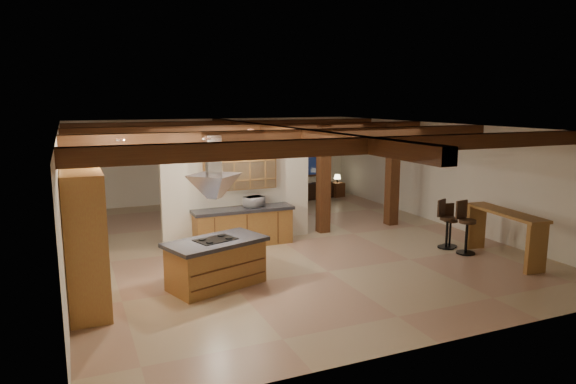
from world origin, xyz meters
name	(u,v)px	position (x,y,z in m)	size (l,w,h in m)	color
ground	(283,242)	(0.00, 0.00, 0.00)	(12.00, 12.00, 0.00)	tan
room_walls	(282,172)	(0.00, 0.00, 1.78)	(12.00, 12.00, 12.00)	silver
ceiling_beams	(282,132)	(0.00, 0.00, 2.76)	(10.00, 12.00, 0.28)	#3A1A0E
timber_posts	(359,165)	(2.50, 0.50, 1.76)	(2.50, 0.30, 2.90)	#3A1A0E
partition_wall	(238,199)	(-1.00, 0.50, 1.10)	(3.80, 0.18, 2.20)	silver
pantry_cabinet	(86,241)	(-4.67, -2.60, 1.20)	(0.67, 1.60, 2.40)	olive
back_counter	(243,226)	(-1.00, 0.11, 0.48)	(2.50, 0.66, 0.94)	olive
upper_display_cabinet	(240,170)	(-1.00, 0.31, 1.85)	(1.80, 0.36, 0.95)	olive
range_hood	(214,195)	(-2.37, -2.38, 1.78)	(1.10, 1.10, 1.40)	silver
back_windows	(290,155)	(2.80, 5.93, 1.50)	(2.70, 0.07, 1.70)	#3A1A0E
framed_art	(175,155)	(-1.50, 5.94, 1.70)	(0.65, 0.05, 0.85)	#3A1A0E
recessed_cans	(198,135)	(-2.53, -1.93, 2.87)	(3.16, 2.46, 0.03)	silver
kitchen_island	(216,263)	(-2.37, -2.38, 0.47)	(2.09, 1.54, 0.93)	olive
dining_table	(219,206)	(-0.71, 3.36, 0.33)	(1.87, 1.04, 0.66)	#3F1F0F
sofa	(309,190)	(3.15, 5.03, 0.30)	(2.07, 0.81, 0.60)	black
microwave	(254,202)	(-0.71, 0.11, 1.07)	(0.47, 0.32, 0.26)	#BCBCC1
bar_counter	(505,227)	(3.97, -3.31, 0.75)	(0.73, 2.17, 1.12)	olive
side_table	(337,190)	(4.25, 4.91, 0.27)	(0.43, 0.43, 0.53)	#3A1A0E
table_lamp	(337,177)	(4.25, 4.91, 0.74)	(0.25, 0.25, 0.30)	black
bar_stool_a	(465,227)	(3.53, -2.58, 0.63)	(0.43, 0.45, 1.23)	black
bar_stool_b	(450,225)	(3.59, -1.98, 0.53)	(0.37, 0.38, 1.05)	black
bar_stool_c	(446,224)	(3.42, -2.03, 0.59)	(0.44, 0.45, 1.17)	black
dining_chairs	(219,199)	(-0.71, 3.36, 0.56)	(1.94, 1.94, 1.10)	#3A1A0E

